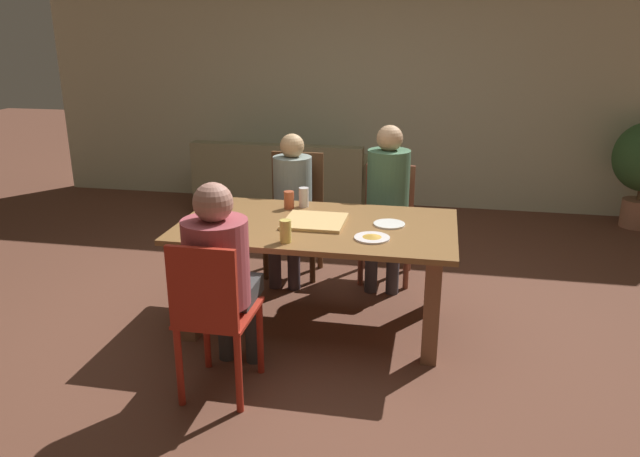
% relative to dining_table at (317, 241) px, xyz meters
% --- Properties ---
extents(ground_plane, '(20.00, 20.00, 0.00)m').
position_rel_dining_table_xyz_m(ground_plane, '(0.00, 0.00, -0.61)').
color(ground_plane, brown).
extents(back_wall, '(7.70, 0.12, 2.80)m').
position_rel_dining_table_xyz_m(back_wall, '(0.00, 3.18, 0.78)').
color(back_wall, beige).
rests_on(back_wall, ground).
extents(dining_table, '(1.84, 1.05, 0.74)m').
position_rel_dining_table_xyz_m(dining_table, '(0.00, 0.00, 0.00)').
color(dining_table, brown).
rests_on(dining_table, ground).
extents(chair_0, '(0.46, 0.39, 1.00)m').
position_rel_dining_table_xyz_m(chair_0, '(-0.38, 0.94, -0.08)').
color(chair_0, '#52321C').
rests_on(chair_0, ground).
extents(person_0, '(0.31, 0.52, 1.19)m').
position_rel_dining_table_xyz_m(person_0, '(-0.38, 0.79, 0.08)').
color(person_0, '#413439').
rests_on(person_0, ground).
extents(chair_1, '(0.43, 0.45, 0.91)m').
position_rel_dining_table_xyz_m(chair_1, '(0.39, 1.00, -0.12)').
color(chair_1, brown).
rests_on(chair_1, ground).
extents(person_1, '(0.34, 0.53, 1.27)m').
position_rel_dining_table_xyz_m(person_1, '(0.39, 0.86, 0.13)').
color(person_1, '#3D3C44').
rests_on(person_1, ground).
extents(chair_2, '(0.39, 0.46, 0.94)m').
position_rel_dining_table_xyz_m(chair_2, '(-0.38, -1.00, -0.09)').
color(chair_2, '#A8281A').
rests_on(chair_2, ground).
extents(person_2, '(0.36, 0.55, 1.22)m').
position_rel_dining_table_xyz_m(person_2, '(-0.38, -0.85, 0.11)').
color(person_2, '#373737').
rests_on(person_2, ground).
extents(pizza_box_0, '(0.40, 0.40, 0.02)m').
position_rel_dining_table_xyz_m(pizza_box_0, '(-0.02, 0.01, 0.13)').
color(pizza_box_0, tan).
rests_on(pizza_box_0, dining_table).
extents(plate_0, '(0.22, 0.22, 0.03)m').
position_rel_dining_table_xyz_m(plate_0, '(-0.73, -0.07, 0.13)').
color(plate_0, white).
rests_on(plate_0, dining_table).
extents(plate_1, '(0.22, 0.22, 0.03)m').
position_rel_dining_table_xyz_m(plate_1, '(0.40, -0.23, 0.13)').
color(plate_1, white).
rests_on(plate_1, dining_table).
extents(plate_2, '(0.21, 0.21, 0.01)m').
position_rel_dining_table_xyz_m(plate_2, '(0.48, 0.07, 0.13)').
color(plate_2, white).
rests_on(plate_2, dining_table).
extents(drinking_glass_0, '(0.07, 0.07, 0.14)m').
position_rel_dining_table_xyz_m(drinking_glass_0, '(-0.12, -0.40, 0.19)').
color(drinking_glass_0, '#DCC15A').
rests_on(drinking_glass_0, dining_table).
extents(drinking_glass_1, '(0.07, 0.07, 0.13)m').
position_rel_dining_table_xyz_m(drinking_glass_1, '(-0.27, 0.31, 0.19)').
color(drinking_glass_1, '#B95131').
rests_on(drinking_glass_1, dining_table).
extents(drinking_glass_2, '(0.07, 0.07, 0.14)m').
position_rel_dining_table_xyz_m(drinking_glass_2, '(-0.17, 0.38, 0.19)').
color(drinking_glass_2, silver).
rests_on(drinking_glass_2, dining_table).
extents(drinking_glass_3, '(0.07, 0.07, 0.10)m').
position_rel_dining_table_xyz_m(drinking_glass_3, '(-0.69, -0.29, 0.17)').
color(drinking_glass_3, silver).
rests_on(drinking_glass_3, dining_table).
extents(couch, '(1.84, 0.81, 0.82)m').
position_rel_dining_table_xyz_m(couch, '(-0.90, 2.55, -0.32)').
color(couch, '#807C59').
rests_on(couch, ground).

